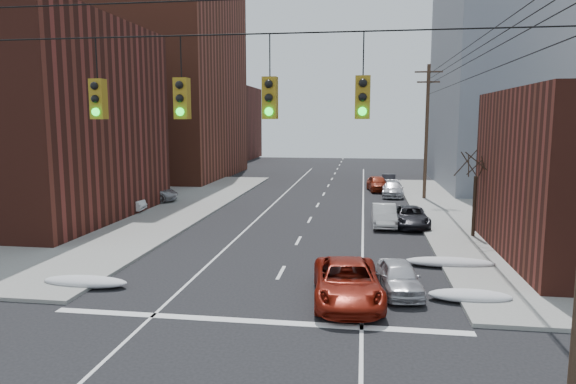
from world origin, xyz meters
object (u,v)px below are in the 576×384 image
(parked_car_a, at_px, (399,277))
(parked_car_c, at_px, (410,217))
(lot_car_b, at_px, (145,192))
(parked_car_b, at_px, (384,215))
(parked_car_e, at_px, (378,183))
(red_pickup, at_px, (347,282))
(parked_car_f, at_px, (388,181))
(lot_car_a, at_px, (115,202))
(parked_car_d, at_px, (393,189))
(lot_car_d, at_px, (44,200))
(lot_car_c, at_px, (75,205))

(parked_car_a, distance_m, parked_car_c, 12.72)
(parked_car_c, bearing_deg, lot_car_b, 161.21)
(parked_car_b, xyz_separation_m, parked_car_e, (0.00, 16.05, 0.04))
(parked_car_e, relative_size, lot_car_b, 0.80)
(red_pickup, distance_m, parked_car_b, 13.93)
(parked_car_b, bearing_deg, lot_car_b, 161.10)
(parked_car_a, height_order, parked_car_f, parked_car_f)
(red_pickup, relative_size, parked_car_b, 1.27)
(lot_car_a, distance_m, lot_car_b, 4.75)
(parked_car_b, height_order, parked_car_c, parked_car_b)
(parked_car_b, relative_size, parked_car_f, 1.09)
(parked_car_d, xyz_separation_m, parked_car_e, (-1.21, 3.26, 0.07))
(parked_car_c, xyz_separation_m, lot_car_d, (-25.64, 1.40, 0.23))
(red_pickup, distance_m, parked_car_f, 33.16)
(lot_car_c, bearing_deg, parked_car_a, -139.93)
(parked_car_a, distance_m, lot_car_a, 23.34)
(red_pickup, xyz_separation_m, lot_car_d, (-22.19, 15.25, 0.13))
(parked_car_b, distance_m, lot_car_d, 24.08)
(lot_car_d, bearing_deg, parked_car_c, -73.71)
(parked_car_a, bearing_deg, parked_car_e, 82.91)
(lot_car_a, xyz_separation_m, lot_car_c, (-2.45, -0.99, -0.08))
(red_pickup, xyz_separation_m, parked_car_c, (3.45, 13.85, -0.10))
(parked_car_b, relative_size, lot_car_b, 0.78)
(parked_car_f, bearing_deg, parked_car_d, -85.32)
(lot_car_c, bearing_deg, lot_car_b, -42.37)
(red_pickup, bearing_deg, lot_car_b, 124.32)
(parked_car_e, height_order, parked_car_f, parked_car_e)
(parked_car_e, bearing_deg, lot_car_a, -149.67)
(lot_car_a, height_order, lot_car_c, lot_car_a)
(parked_car_c, height_order, lot_car_a, lot_car_a)
(parked_car_d, height_order, lot_car_b, lot_car_b)
(lot_car_b, height_order, lot_car_d, lot_car_b)
(parked_car_c, xyz_separation_m, lot_car_c, (-22.63, 0.38, 0.14))
(parked_car_d, xyz_separation_m, lot_car_b, (-19.69, -6.63, 0.23))
(red_pickup, height_order, parked_car_d, red_pickup)
(lot_car_a, bearing_deg, parked_car_d, -67.30)
(red_pickup, distance_m, parked_car_a, 2.29)
(lot_car_a, xyz_separation_m, lot_car_b, (0.11, 4.74, 0.04))
(parked_car_a, height_order, parked_car_c, parked_car_c)
(parked_car_e, height_order, lot_car_b, lot_car_b)
(parked_car_f, bearing_deg, parked_car_c, -84.57)
(parked_car_d, bearing_deg, red_pickup, -93.85)
(parked_car_a, bearing_deg, parked_car_f, 80.83)
(parked_car_c, xyz_separation_m, lot_car_a, (-20.18, 1.37, 0.21))
(parked_car_a, xyz_separation_m, lot_car_c, (-21.13, 13.01, 0.14))
(lot_car_b, bearing_deg, parked_car_f, -64.26)
(parked_car_f, height_order, lot_car_c, lot_car_c)
(lot_car_a, xyz_separation_m, lot_car_d, (-5.45, 0.03, 0.01))
(parked_car_a, relative_size, parked_car_b, 0.88)
(parked_car_a, bearing_deg, parked_car_d, 80.20)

